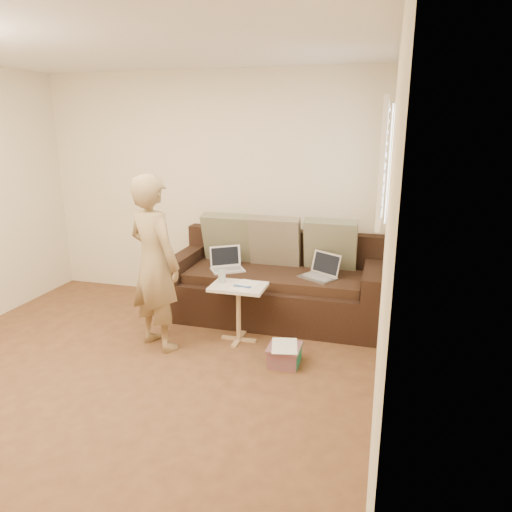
% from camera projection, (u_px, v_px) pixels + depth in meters
% --- Properties ---
extents(floor, '(4.50, 4.50, 0.00)m').
position_uv_depth(floor, '(111.00, 390.00, 3.70)').
color(floor, '#50311D').
rests_on(floor, ground).
extents(ceiling, '(4.50, 4.50, 0.00)m').
position_uv_depth(ceiling, '(76.00, 30.00, 3.00)').
color(ceiling, white).
rests_on(ceiling, wall_back).
extents(wall_back, '(4.00, 0.00, 4.00)m').
position_uv_depth(wall_back, '(209.00, 189.00, 5.44)').
color(wall_back, beige).
rests_on(wall_back, ground).
extents(wall_right, '(0.00, 4.50, 4.50)m').
position_uv_depth(wall_right, '(385.00, 248.00, 2.83)').
color(wall_right, beige).
rests_on(wall_right, ground).
extents(window_blinds, '(0.12, 0.88, 1.08)m').
position_uv_depth(window_blinds, '(385.00, 162.00, 4.13)').
color(window_blinds, white).
rests_on(window_blinds, wall_right).
extents(sofa, '(2.20, 0.95, 0.85)m').
position_uv_depth(sofa, '(274.00, 280.00, 5.00)').
color(sofa, black).
rests_on(sofa, ground).
extents(pillow_left, '(0.55, 0.29, 0.57)m').
position_uv_depth(pillow_left, '(228.00, 238.00, 5.28)').
color(pillow_left, '#6C6E51').
rests_on(pillow_left, sofa).
extents(pillow_mid, '(0.55, 0.27, 0.57)m').
position_uv_depth(pillow_mid, '(275.00, 241.00, 5.11)').
color(pillow_mid, '#6A5F4C').
rests_on(pillow_mid, sofa).
extents(pillow_right, '(0.55, 0.28, 0.57)m').
position_uv_depth(pillow_right, '(330.00, 245.00, 4.97)').
color(pillow_right, '#6C6E51').
rests_on(pillow_right, sofa).
extents(laptop_silver, '(0.43, 0.39, 0.23)m').
position_uv_depth(laptop_silver, '(318.00, 278.00, 4.74)').
color(laptop_silver, '#B7BABC').
rests_on(laptop_silver, sofa).
extents(laptop_white, '(0.42, 0.39, 0.24)m').
position_uv_depth(laptop_white, '(228.00, 270.00, 4.99)').
color(laptop_white, white).
rests_on(laptop_white, sofa).
extents(person, '(0.70, 0.61, 1.62)m').
position_uv_depth(person, '(154.00, 263.00, 4.24)').
color(person, olive).
rests_on(person, ground).
extents(side_table, '(0.51, 0.36, 0.56)m').
position_uv_depth(side_table, '(239.00, 313.00, 4.49)').
color(side_table, silver).
rests_on(side_table, ground).
extents(drinking_glass, '(0.07, 0.07, 0.12)m').
position_uv_depth(drinking_glass, '(222.00, 276.00, 4.48)').
color(drinking_glass, silver).
rests_on(drinking_glass, side_table).
extents(scissors, '(0.19, 0.12, 0.02)m').
position_uv_depth(scissors, '(242.00, 287.00, 4.35)').
color(scissors, silver).
rests_on(scissors, side_table).
extents(paper_on_table, '(0.25, 0.33, 0.00)m').
position_uv_depth(paper_on_table, '(246.00, 285.00, 4.41)').
color(paper_on_table, white).
rests_on(paper_on_table, side_table).
extents(striped_box, '(0.28, 0.28, 0.18)m').
position_uv_depth(striped_box, '(284.00, 355.00, 4.08)').
color(striped_box, '#D21F4A').
rests_on(striped_box, ground).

